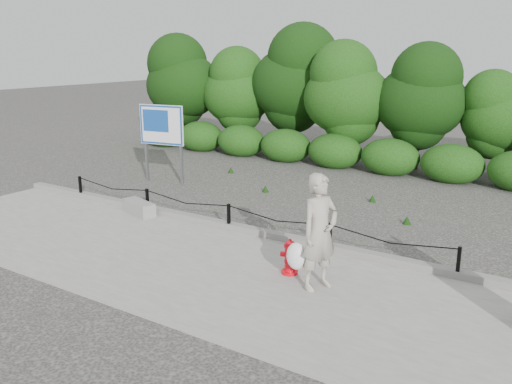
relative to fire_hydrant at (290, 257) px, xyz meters
The scene contains 9 objects.
ground 2.80m from the fire_hydrant, 149.12° to the left, with size 90.00×90.00×0.00m, color #2D2B28.
sidewalk 2.47m from the fire_hydrant, 166.30° to the right, with size 14.00×4.00×0.08m, color gray.
curb 2.81m from the fire_hydrant, 148.24° to the left, with size 14.00×0.22×0.14m, color slate.
chain_barrier 2.77m from the fire_hydrant, 149.12° to the left, with size 10.06×0.06×0.60m.
treeline 10.96m from the fire_hydrant, 105.26° to the left, with size 20.57×3.82×4.89m.
fire_hydrant is the anchor object (origin of this frame).
pedestrian 0.98m from the fire_hydrant, 21.30° to the right, with size 0.89×0.86×2.01m.
concrete_block 5.06m from the fire_hydrant, 166.62° to the left, with size 1.03×0.36×0.33m, color gray.
advertising_sign 8.11m from the fire_hydrant, 148.63° to the left, with size 1.50×0.34×2.41m.
Camera 1 is at (6.83, -9.45, 4.06)m, focal length 38.00 mm.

